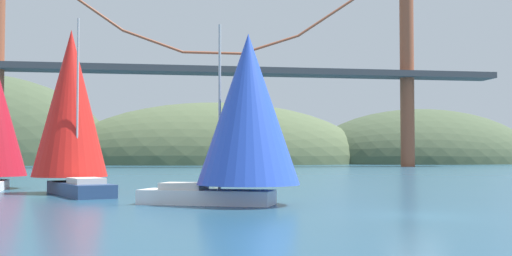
% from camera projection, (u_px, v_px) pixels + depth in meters
% --- Properties ---
extents(ground_plane, '(360.00, 360.00, 0.00)m').
position_uv_depth(ground_plane, '(416.00, 216.00, 27.65)').
color(ground_plane, navy).
extents(headland_center, '(80.27, 44.00, 31.19)m').
position_uv_depth(headland_center, '(217.00, 164.00, 161.57)').
color(headland_center, '#4C5B3D').
rests_on(headland_center, ground_plane).
extents(headland_right, '(63.13, 44.00, 29.11)m').
position_uv_depth(headland_right, '(421.00, 163.00, 170.47)').
color(headland_right, '#425138').
rests_on(headland_right, ground_plane).
extents(suspension_bridge, '(115.01, 6.00, 45.13)m').
position_uv_depth(suspension_bridge, '(212.00, 61.00, 122.13)').
color(suspension_bridge, brown).
rests_on(suspension_bridge, ground_plane).
extents(sailboat_blue_spinnaker, '(9.36, 7.10, 9.58)m').
position_uv_depth(sailboat_blue_spinnaker, '(246.00, 114.00, 33.32)').
color(sailboat_blue_spinnaker, white).
rests_on(sailboat_blue_spinnaker, ground_plane).
extents(sailboat_red_spinnaker, '(6.80, 10.02, 11.66)m').
position_uv_depth(sailboat_red_spinnaker, '(71.00, 108.00, 43.21)').
color(sailboat_red_spinnaker, navy).
rests_on(sailboat_red_spinnaker, ground_plane).
extents(channel_buoy, '(1.10, 1.10, 2.64)m').
position_uv_depth(channel_buoy, '(214.00, 180.00, 55.82)').
color(channel_buoy, gold).
rests_on(channel_buoy, ground_plane).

